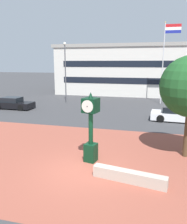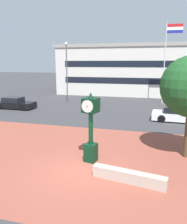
# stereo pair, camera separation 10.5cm
# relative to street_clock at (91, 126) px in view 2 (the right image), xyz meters

# --- Properties ---
(ground_plane) EXTENTS (200.00, 200.00, 0.00)m
(ground_plane) POSITION_rel_street_clock_xyz_m (-0.15, -1.13, -1.87)
(ground_plane) COLOR #38383A
(plaza_brick_paving) EXTENTS (44.00, 11.02, 0.01)m
(plaza_brick_paving) POSITION_rel_street_clock_xyz_m (-0.15, 0.39, -1.87)
(plaza_brick_paving) COLOR brown
(plaza_brick_paving) RESTS_ON ground
(planter_wall) EXTENTS (3.22, 0.96, 0.50)m
(planter_wall) POSITION_rel_street_clock_xyz_m (2.13, -1.66, -1.62)
(planter_wall) COLOR #ADA393
(planter_wall) RESTS_ON ground
(street_clock) EXTENTS (0.84, 0.87, 3.60)m
(street_clock) POSITION_rel_street_clock_xyz_m (0.00, 0.00, 0.00)
(street_clock) COLOR black
(street_clock) RESTS_ON ground
(car_street_mid) EXTENTS (4.48, 2.13, 1.28)m
(car_street_mid) POSITION_rel_street_clock_xyz_m (5.08, 9.94, -1.30)
(car_street_mid) COLOR silver
(car_street_mid) RESTS_ON ground
(car_street_far) EXTENTS (4.42, 1.90, 1.28)m
(car_street_far) POSITION_rel_street_clock_xyz_m (-11.91, 11.27, -1.30)
(car_street_far) COLOR black
(car_street_far) RESTS_ON ground
(flagpole_primary) EXTENTS (1.88, 0.14, 9.69)m
(flagpole_primary) POSITION_rel_street_clock_xyz_m (4.23, 18.79, 3.95)
(flagpole_primary) COLOR silver
(flagpole_primary) RESTS_ON ground
(civic_building) EXTENTS (32.60, 15.97, 7.75)m
(civic_building) POSITION_rel_street_clock_xyz_m (3.87, 30.89, 2.02)
(civic_building) COLOR beige
(civic_building) RESTS_ON ground
(street_lamp_post) EXTENTS (0.36, 0.36, 7.44)m
(street_lamp_post) POSITION_rel_street_clock_xyz_m (-7.66, 16.39, 2.62)
(street_lamp_post) COLOR #4C4C51
(street_lamp_post) RESTS_ON ground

